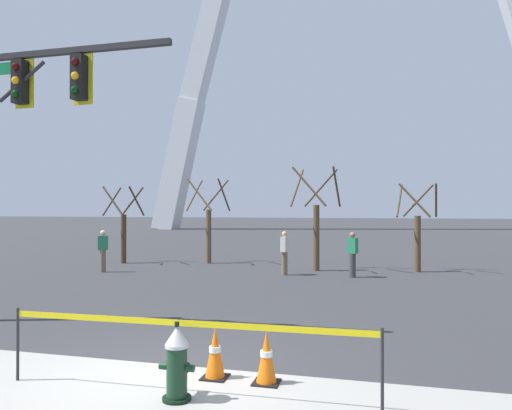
# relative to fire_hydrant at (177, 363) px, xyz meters

# --- Properties ---
(ground_plane) EXTENTS (240.00, 240.00, 0.00)m
(ground_plane) POSITION_rel_fire_hydrant_xyz_m (-0.70, 0.87, -0.47)
(ground_plane) COLOR #333335
(fire_hydrant) EXTENTS (0.46, 0.48, 0.99)m
(fire_hydrant) POSITION_rel_fire_hydrant_xyz_m (0.00, 0.00, 0.00)
(fire_hydrant) COLOR black
(fire_hydrant) RESTS_ON ground
(caution_tape_barrier) EXTENTS (4.98, 0.14, 1.02)m
(caution_tape_barrier) POSITION_rel_fire_hydrant_xyz_m (0.03, 0.14, 0.22)
(caution_tape_barrier) COLOR #232326
(caution_tape_barrier) RESTS_ON ground
(traffic_cone_by_hydrant) EXTENTS (0.36, 0.36, 0.73)m
(traffic_cone_by_hydrant) POSITION_rel_fire_hydrant_xyz_m (0.95, 0.85, -0.11)
(traffic_cone_by_hydrant) COLOR black
(traffic_cone_by_hydrant) RESTS_ON ground
(traffic_cone_mid_sidewalk) EXTENTS (0.36, 0.36, 0.73)m
(traffic_cone_mid_sidewalk) POSITION_rel_fire_hydrant_xyz_m (0.20, 0.87, -0.11)
(traffic_cone_mid_sidewalk) COLOR black
(traffic_cone_mid_sidewalk) RESTS_ON ground
(traffic_signal_gantry) EXTENTS (5.02, 0.44, 6.00)m
(traffic_signal_gantry) POSITION_rel_fire_hydrant_xyz_m (-5.06, 2.88, 3.60)
(traffic_signal_gantry) COLOR #232326
(traffic_signal_gantry) RESTS_ON ground
(monument_arch) EXTENTS (45.61, 2.54, 53.26)m
(monument_arch) POSITION_rel_fire_hydrant_xyz_m (-0.70, 47.31, 22.53)
(monument_arch) COLOR silver
(monument_arch) RESTS_ON ground
(tree_far_left) EXTENTS (1.58, 1.59, 3.39)m
(tree_far_left) POSITION_rel_fire_hydrant_xyz_m (-8.57, 13.70, 1.04)
(tree_far_left) COLOR #473323
(tree_far_left) RESTS_ON ground
(tree_left_mid) EXTENTS (1.73, 1.74, 3.73)m
(tree_left_mid) POSITION_rel_fire_hydrant_xyz_m (-4.92, 14.62, 1.19)
(tree_left_mid) COLOR brown
(tree_left_mid) RESTS_ON ground
(tree_center_left) EXTENTS (1.85, 1.86, 4.01)m
(tree_center_left) POSITION_rel_fire_hydrant_xyz_m (0.03, 13.22, 1.32)
(tree_center_left) COLOR brown
(tree_center_left) RESTS_ON ground
(tree_center_right) EXTENTS (1.57, 1.58, 3.37)m
(tree_center_right) POSITION_rel_fire_hydrant_xyz_m (3.81, 13.82, 1.03)
(tree_center_right) COLOR brown
(tree_center_right) RESTS_ON ground
(pedestrian_walking_left) EXTENTS (0.38, 0.29, 1.59)m
(pedestrian_walking_left) POSITION_rel_fire_hydrant_xyz_m (-7.76, 10.76, 0.35)
(pedestrian_walking_left) COLOR brown
(pedestrian_walking_left) RESTS_ON ground
(pedestrian_standing_center) EXTENTS (0.26, 0.37, 1.59)m
(pedestrian_standing_center) POSITION_rel_fire_hydrant_xyz_m (-0.93, 11.69, 0.35)
(pedestrian_standing_center) COLOR brown
(pedestrian_standing_center) RESTS_ON ground
(pedestrian_walking_right) EXTENTS (0.39, 0.34, 1.59)m
(pedestrian_walking_right) POSITION_rel_fire_hydrant_xyz_m (1.50, 11.71, 0.35)
(pedestrian_walking_right) COLOR #38383D
(pedestrian_walking_right) RESTS_ON ground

